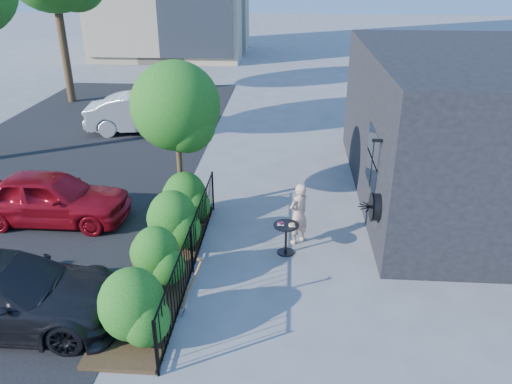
# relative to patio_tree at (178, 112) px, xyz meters

# --- Properties ---
(ground) EXTENTS (120.00, 120.00, 0.00)m
(ground) POSITION_rel_patio_tree_xyz_m (2.24, -2.76, -2.76)
(ground) COLOR gray
(ground) RESTS_ON ground
(shop_building) EXTENTS (6.22, 9.00, 4.00)m
(shop_building) POSITION_rel_patio_tree_xyz_m (7.73, 1.74, -0.76)
(shop_building) COLOR black
(shop_building) RESTS_ON ground
(fence) EXTENTS (0.05, 6.05, 1.10)m
(fence) POSITION_rel_patio_tree_xyz_m (0.74, -2.76, -2.20)
(fence) COLOR black
(fence) RESTS_ON ground
(planting_bed) EXTENTS (1.30, 6.00, 0.08)m
(planting_bed) POSITION_rel_patio_tree_xyz_m (0.04, -2.76, -2.72)
(planting_bed) COLOR #382616
(planting_bed) RESTS_ON ground
(shrubs) EXTENTS (1.10, 5.60, 1.24)m
(shrubs) POSITION_rel_patio_tree_xyz_m (0.14, -2.66, -2.06)
(shrubs) COLOR #204F12
(shrubs) RESTS_ON ground
(patio_tree) EXTENTS (2.20, 2.20, 3.94)m
(patio_tree) POSITION_rel_patio_tree_xyz_m (0.00, 0.00, 0.00)
(patio_tree) COLOR #3F2B19
(patio_tree) RESTS_ON ground
(street) EXTENTS (9.00, 30.00, 0.01)m
(street) POSITION_rel_patio_tree_xyz_m (-4.76, 0.24, -2.76)
(street) COLOR black
(street) RESTS_ON ground
(cafe_table) EXTENTS (0.58, 0.58, 0.78)m
(cafe_table) POSITION_rel_patio_tree_xyz_m (2.72, -1.84, -2.26)
(cafe_table) COLOR black
(cafe_table) RESTS_ON ground
(woman) EXTENTS (0.65, 0.64, 1.51)m
(woman) POSITION_rel_patio_tree_xyz_m (3.00, -1.33, -2.01)
(woman) COLOR #E4B193
(woman) RESTS_ON ground
(shovel) EXTENTS (0.48, 0.17, 1.31)m
(shovel) POSITION_rel_patio_tree_xyz_m (0.98, -4.21, -2.19)
(shovel) COLOR brown
(shovel) RESTS_ON ground
(car_red) EXTENTS (3.95, 1.60, 1.34)m
(car_red) POSITION_rel_patio_tree_xyz_m (-3.27, -0.70, -2.09)
(car_red) COLOR #A40D1B
(car_red) RESTS_ON ground
(car_silver) EXTENTS (4.64, 2.18, 1.47)m
(car_silver) POSITION_rel_patio_tree_xyz_m (-2.94, 6.90, -2.03)
(car_silver) COLOR #BBBCC1
(car_silver) RESTS_ON ground
(car_darkgrey) EXTENTS (4.57, 1.95, 1.31)m
(car_darkgrey) POSITION_rel_patio_tree_xyz_m (-2.36, -4.64, -2.11)
(car_darkgrey) COLOR black
(car_darkgrey) RESTS_ON ground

